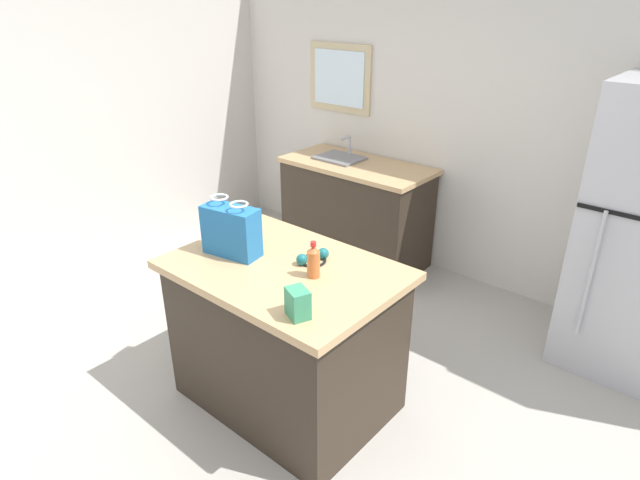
% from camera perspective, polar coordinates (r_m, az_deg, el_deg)
% --- Properties ---
extents(ground, '(6.50, 6.50, 0.00)m').
position_cam_1_polar(ground, '(3.23, -2.94, -19.39)').
color(ground, '#ADA89E').
extents(back_wall, '(5.42, 0.13, 2.59)m').
position_cam_1_polar(back_wall, '(4.40, 18.04, 11.29)').
color(back_wall, silver).
rests_on(back_wall, ground).
extents(left_wall, '(0.10, 4.65, 2.59)m').
position_cam_1_polar(left_wall, '(4.72, -28.52, 10.33)').
color(left_wall, silver).
rests_on(left_wall, ground).
extents(kitchen_island, '(1.24, 0.88, 0.91)m').
position_cam_1_polar(kitchen_island, '(3.12, -3.64, -10.18)').
color(kitchen_island, '#33281E').
rests_on(kitchen_island, ground).
extents(sink_counter, '(1.32, 0.64, 1.09)m').
position_cam_1_polar(sink_counter, '(4.81, 3.77, 3.18)').
color(sink_counter, '#33281E').
rests_on(sink_counter, ground).
extents(shopping_bag, '(0.34, 0.20, 0.33)m').
position_cam_1_polar(shopping_bag, '(2.99, -9.48, 1.00)').
color(shopping_bag, '#236BAD').
rests_on(shopping_bag, kitchen_island).
extents(small_box, '(0.14, 0.12, 0.14)m').
position_cam_1_polar(small_box, '(2.42, -2.39, -6.76)').
color(small_box, '#388E66').
rests_on(small_box, kitchen_island).
extents(bottle, '(0.07, 0.07, 0.20)m').
position_cam_1_polar(bottle, '(2.74, -0.71, -2.31)').
color(bottle, '#C66633').
rests_on(bottle, kitchen_island).
extents(ear_defenders, '(0.19, 0.19, 0.06)m').
position_cam_1_polar(ear_defenders, '(2.91, -0.79, -1.94)').
color(ear_defenders, black).
rests_on(ear_defenders, kitchen_island).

